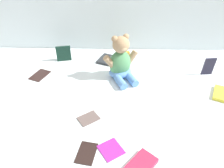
{
  "coord_description": "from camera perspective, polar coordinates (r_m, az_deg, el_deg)",
  "views": [
    {
      "loc": [
        0.04,
        -1.04,
        0.8
      ],
      "look_at": [
        0.02,
        -0.1,
        0.1
      ],
      "focal_mm": 35.87,
      "sensor_mm": 36.0,
      "label": 1
    }
  ],
  "objects": [
    {
      "name": "book_case_3",
      "position": [
        1.4,
        26.33,
        -2.29
      ],
      "size": [
        0.14,
        0.16,
        0.02
      ],
      "primitive_type": "cube",
      "rotation": [
        0.0,
        0.0,
        5.86
      ],
      "color": "yellow",
      "rests_on": "ground_plane"
    },
    {
      "name": "book_case_7",
      "position": [
        0.95,
        7.25,
        -19.99
      ],
      "size": [
        0.15,
        0.16,
        0.02
      ],
      "primitive_type": "cube",
      "rotation": [
        0.0,
        0.0,
        5.59
      ],
      "color": "#D82444",
      "rests_on": "ground_plane"
    },
    {
      "name": "book_case_0",
      "position": [
        1.58,
        -12.22,
        7.6
      ],
      "size": [
        0.1,
        0.04,
        0.11
      ],
      "primitive_type": "cube",
      "rotation": [
        -0.06,
        0.0,
        0.21
      ],
      "color": "black",
      "rests_on": "ground_plane"
    },
    {
      "name": "book_case_6",
      "position": [
        1.52,
        3.05,
        6.71
      ],
      "size": [
        0.08,
        0.03,
        0.09
      ],
      "primitive_type": "cube",
      "rotation": [
        0.03,
        0.0,
        0.19
      ],
      "color": "orange",
      "rests_on": "ground_plane"
    },
    {
      "name": "book_case_5",
      "position": [
        1.48,
        -17.93,
        2.22
      ],
      "size": [
        0.13,
        0.15,
        0.01
      ],
      "primitive_type": "cube",
      "rotation": [
        0.0,
        0.0,
        2.76
      ],
      "color": "black",
      "rests_on": "ground_plane"
    },
    {
      "name": "book_case_4",
      "position": [
        1.57,
        -1.38,
        6.27
      ],
      "size": [
        0.14,
        0.16,
        0.02
      ],
      "primitive_type": "cube",
      "rotation": [
        0.0,
        0.0,
        5.9
      ],
      "color": "#25282C",
      "rests_on": "ground_plane"
    },
    {
      "name": "teddy_bear",
      "position": [
        1.35,
        2.26,
        5.51
      ],
      "size": [
        0.22,
        0.23,
        0.27
      ],
      "rotation": [
        0.0,
        0.0,
        0.41
      ],
      "color": "#4C8C59",
      "rests_on": "ground_plane"
    },
    {
      "name": "book_case_2",
      "position": [
        1.0,
        -0.28,
        -16.29
      ],
      "size": [
        0.13,
        0.13,
        0.01
      ],
      "primitive_type": "cube",
      "rotation": [
        0.0,
        0.0,
        3.72
      ],
      "color": "#93248E",
      "rests_on": "ground_plane"
    },
    {
      "name": "book_case_1",
      "position": [
        0.99,
        -6.49,
        -17.0
      ],
      "size": [
        0.09,
        0.12,
        0.01
      ],
      "primitive_type": "cube",
      "rotation": [
        0.0,
        0.0,
        2.97
      ],
      "color": "black",
      "rests_on": "ground_plane"
    },
    {
      "name": "ground_plane",
      "position": [
        1.31,
        -0.68,
        -0.88
      ],
      "size": [
        3.2,
        3.2,
        0.0
      ],
      "primitive_type": "plane",
      "color": "silver"
    },
    {
      "name": "backdrop_drape",
      "position": [
        1.61,
        -0.07,
        20.06
      ],
      "size": [
        1.86,
        0.03,
        0.68
      ],
      "primitive_type": "cube",
      "color": "silver",
      "rests_on": "ground_plane"
    },
    {
      "name": "book_case_8",
      "position": [
        1.12,
        -6.0,
        -8.61
      ],
      "size": [
        0.12,
        0.12,
        0.01
      ],
      "primitive_type": "cube",
      "rotation": [
        0.0,
        0.0,
        2.19
      ],
      "color": "#5D4F4B",
      "rests_on": "ground_plane"
    },
    {
      "name": "book_case_9",
      "position": [
        1.51,
        23.41,
        4.14
      ],
      "size": [
        0.07,
        0.03,
        0.12
      ],
      "primitive_type": "cube",
      "rotation": [
        0.08,
        0.0,
        0.12
      ],
      "color": "#201E32",
      "rests_on": "ground_plane"
    }
  ]
}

